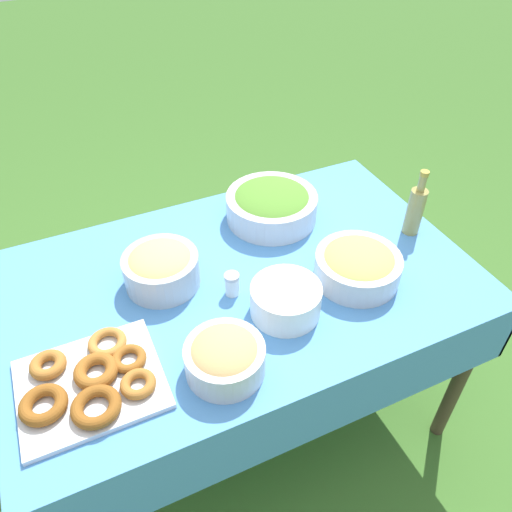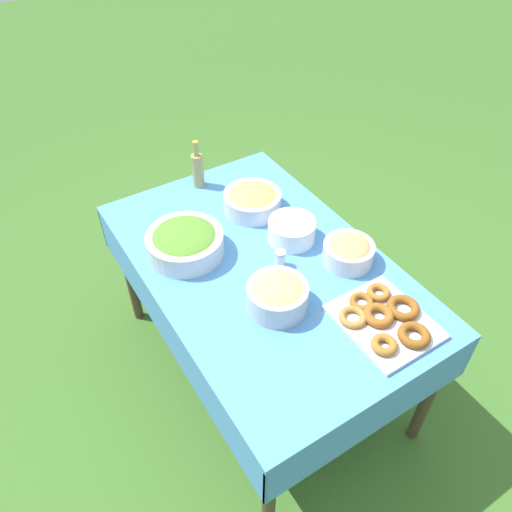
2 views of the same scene
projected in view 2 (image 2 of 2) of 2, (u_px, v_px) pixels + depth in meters
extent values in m
plane|color=#3D6B28|center=(262.00, 369.00, 2.58)|extent=(14.00, 14.00, 0.00)
cube|color=#4C8CD1|center=(263.00, 265.00, 2.07)|extent=(1.46, 0.92, 0.02)
cube|color=#4C8CD1|center=(345.00, 248.00, 2.33)|extent=(1.46, 0.01, 0.22)
cube|color=#4C8CD1|center=(166.00, 330.00, 1.98)|extent=(1.46, 0.01, 0.22)
cube|color=#4C8CD1|center=(377.00, 416.00, 1.70)|extent=(0.01, 0.92, 0.22)
cube|color=#4C8CD1|center=(188.00, 199.00, 2.60)|extent=(0.01, 0.92, 0.22)
cylinder|color=#473828|center=(431.00, 391.00, 2.07)|extent=(0.05, 0.05, 0.74)
cylinder|color=#473828|center=(259.00, 218.00, 2.90)|extent=(0.05, 0.05, 0.74)
cylinder|color=#473828|center=(269.00, 497.00, 1.76)|extent=(0.05, 0.05, 0.74)
cylinder|color=#473828|center=(128.00, 270.00, 2.59)|extent=(0.05, 0.05, 0.74)
cylinder|color=silver|center=(185.00, 244.00, 2.07)|extent=(0.32, 0.32, 0.10)
ellipsoid|color=#51892D|center=(184.00, 238.00, 2.05)|extent=(0.28, 0.28, 0.07)
cylinder|color=#B2B7BC|center=(277.00, 297.00, 1.85)|extent=(0.23, 0.23, 0.10)
ellipsoid|color=tan|center=(278.00, 290.00, 1.83)|extent=(0.20, 0.20, 0.07)
cube|color=silver|center=(384.00, 322.00, 1.82)|extent=(0.36, 0.30, 0.02)
torus|color=#93561E|center=(379.00, 315.00, 1.81)|extent=(0.16, 0.16, 0.03)
torus|color=brown|center=(414.00, 335.00, 1.75)|extent=(0.14, 0.14, 0.03)
torus|color=#A36628|center=(384.00, 345.00, 1.72)|extent=(0.13, 0.13, 0.03)
torus|color=#A36628|center=(378.00, 292.00, 1.90)|extent=(0.12, 0.12, 0.03)
torus|color=brown|center=(403.00, 308.00, 1.84)|extent=(0.14, 0.14, 0.03)
torus|color=#B27533|center=(353.00, 317.00, 1.81)|extent=(0.13, 0.13, 0.02)
torus|color=#93561E|center=(361.00, 302.00, 1.87)|extent=(0.12, 0.12, 0.02)
cylinder|color=white|center=(291.00, 238.00, 2.17)|extent=(0.20, 0.20, 0.01)
cylinder|color=white|center=(291.00, 236.00, 2.16)|extent=(0.20, 0.20, 0.01)
cylinder|color=white|center=(291.00, 234.00, 2.15)|extent=(0.20, 0.20, 0.01)
cylinder|color=white|center=(292.00, 231.00, 2.14)|extent=(0.20, 0.20, 0.01)
cylinder|color=white|center=(292.00, 229.00, 2.13)|extent=(0.20, 0.20, 0.01)
cylinder|color=white|center=(292.00, 227.00, 2.12)|extent=(0.20, 0.20, 0.01)
cylinder|color=white|center=(292.00, 225.00, 2.12)|extent=(0.20, 0.20, 0.01)
cylinder|color=white|center=(292.00, 223.00, 2.11)|extent=(0.20, 0.20, 0.01)
cylinder|color=#998E4C|center=(198.00, 171.00, 2.40)|extent=(0.06, 0.06, 0.17)
cylinder|color=#998E4C|center=(196.00, 150.00, 2.33)|extent=(0.03, 0.03, 0.06)
cylinder|color=#A58C33|center=(195.00, 143.00, 2.30)|extent=(0.03, 0.03, 0.02)
cylinder|color=silver|center=(348.00, 253.00, 2.04)|extent=(0.21, 0.21, 0.09)
ellipsoid|color=tan|center=(349.00, 248.00, 2.02)|extent=(0.18, 0.18, 0.07)
cylinder|color=silver|center=(252.00, 202.00, 2.29)|extent=(0.27, 0.27, 0.09)
ellipsoid|color=#ADCC59|center=(252.00, 196.00, 2.27)|extent=(0.23, 0.23, 0.07)
cylinder|color=white|center=(280.00, 260.00, 2.03)|extent=(0.04, 0.04, 0.06)
cylinder|color=silver|center=(280.00, 253.00, 2.00)|extent=(0.05, 0.05, 0.01)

